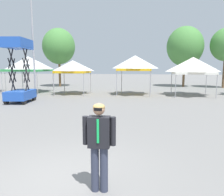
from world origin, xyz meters
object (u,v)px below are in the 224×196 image
at_px(person_foreground, 99,141).
at_px(canopy_tent_right_of_center, 193,66).
at_px(canopy_tent_far_left, 135,63).
at_px(light_pole_near_lift, 33,31).
at_px(tree_behind_tents_left, 59,46).
at_px(canopy_tent_center, 73,67).
at_px(scissor_lift, 20,84).
at_px(canopy_tent_behind_right, 28,64).
at_px(tree_behind_tents_right, 185,47).

bearing_deg(person_foreground, canopy_tent_right_of_center, 73.51).
height_order(canopy_tent_far_left, light_pole_near_lift, light_pole_near_lift).
distance_m(canopy_tent_far_left, person_foreground, 15.41).
bearing_deg(tree_behind_tents_left, canopy_tent_center, -58.86).
distance_m(scissor_lift, person_foreground, 12.54).
xyz_separation_m(scissor_lift, light_pole_near_lift, (-0.01, 2.06, 3.88)).
height_order(canopy_tent_behind_right, canopy_tent_center, canopy_tent_behind_right).
relative_size(canopy_tent_far_left, tree_behind_tents_right, 0.47).
relative_size(canopy_tent_far_left, person_foreground, 1.94).
bearing_deg(tree_behind_tents_left, canopy_tent_right_of_center, -23.53).
xyz_separation_m(canopy_tent_center, tree_behind_tents_right, (11.01, 9.35, 2.45)).
distance_m(canopy_tent_center, canopy_tent_far_left, 5.55).
height_order(canopy_tent_center, tree_behind_tents_right, tree_behind_tents_right).
distance_m(canopy_tent_behind_right, tree_behind_tents_left, 7.14).
xyz_separation_m(person_foreground, light_pole_near_lift, (-7.89, 11.81, 4.14)).
relative_size(canopy_tent_right_of_center, scissor_lift, 0.76).
xyz_separation_m(canopy_tent_right_of_center, light_pole_near_lift, (-12.49, -3.74, 2.60)).
bearing_deg(canopy_tent_behind_right, scissor_lift, -65.25).
bearing_deg(canopy_tent_far_left, canopy_tent_right_of_center, 2.82).
distance_m(canopy_tent_center, tree_behind_tents_right, 14.65).
distance_m(light_pole_near_lift, tree_behind_tents_left, 10.42).
xyz_separation_m(canopy_tent_right_of_center, person_foreground, (-4.60, -15.54, -1.54)).
distance_m(canopy_tent_right_of_center, scissor_lift, 13.82).
relative_size(canopy_tent_far_left, scissor_lift, 0.79).
height_order(canopy_tent_behind_right, person_foreground, canopy_tent_behind_right).
relative_size(canopy_tent_right_of_center, light_pole_near_lift, 0.36).
bearing_deg(canopy_tent_right_of_center, canopy_tent_center, -175.86).
distance_m(canopy_tent_far_left, scissor_lift, 9.51).
bearing_deg(scissor_lift, tree_behind_tents_left, 100.60).
relative_size(canopy_tent_center, person_foreground, 1.71).
height_order(scissor_lift, tree_behind_tents_right, tree_behind_tents_right).
distance_m(scissor_lift, tree_behind_tents_right, 19.77).
relative_size(canopy_tent_far_left, tree_behind_tents_left, 0.48).
bearing_deg(person_foreground, tree_behind_tents_left, 114.83).
bearing_deg(canopy_tent_center, tree_behind_tents_left, 121.14).
bearing_deg(scissor_lift, person_foreground, -51.06).
height_order(canopy_tent_right_of_center, person_foreground, canopy_tent_right_of_center).
bearing_deg(canopy_tent_right_of_center, canopy_tent_far_left, -177.18).
relative_size(canopy_tent_center, canopy_tent_right_of_center, 0.92).
bearing_deg(scissor_lift, tree_behind_tents_right, 47.76).
bearing_deg(canopy_tent_far_left, tree_behind_tents_right, 58.15).
height_order(canopy_tent_far_left, canopy_tent_right_of_center, canopy_tent_far_left).
xyz_separation_m(canopy_tent_behind_right, tree_behind_tents_right, (15.57, 8.94, 2.17)).
bearing_deg(canopy_tent_center, canopy_tent_behind_right, 174.90).
relative_size(light_pole_near_lift, tree_behind_tents_right, 1.25).
bearing_deg(light_pole_near_lift, canopy_tent_center, 55.26).
distance_m(canopy_tent_center, light_pole_near_lift, 4.52).
bearing_deg(tree_behind_tents_right, canopy_tent_behind_right, -150.14).
bearing_deg(canopy_tent_center, tree_behind_tents_right, 40.34).
distance_m(canopy_tent_center, canopy_tent_right_of_center, 10.45).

